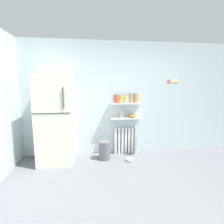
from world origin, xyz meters
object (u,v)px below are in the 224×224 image
(storage_jar_3, at_px, (131,98))
(hanging_fruit_basket, at_px, (173,82))
(storage_jar_1, at_px, (121,99))
(pet_food_bowl, at_px, (130,160))
(vase, at_px, (122,114))
(trash_bin, at_px, (105,150))
(storage_jar_0, at_px, (116,99))
(storage_jar_2, at_px, (126,99))
(radiator, at_px, (125,140))
(storage_jar_4, at_px, (136,98))
(shelf_bowl, at_px, (132,116))
(refrigerator, at_px, (56,119))

(storage_jar_3, bearing_deg, hanging_fruit_basket, -26.79)
(storage_jar_1, height_order, pet_food_bowl, storage_jar_1)
(vase, bearing_deg, trash_bin, -147.39)
(storage_jar_0, xyz_separation_m, storage_jar_2, (0.23, 0.00, -0.01))
(radiator, bearing_deg, storage_jar_4, -7.29)
(shelf_bowl, bearing_deg, trash_bin, -157.66)
(storage_jar_2, bearing_deg, vase, 180.00)
(hanging_fruit_basket, bearing_deg, storage_jar_1, 158.76)
(shelf_bowl, relative_size, hanging_fruit_basket, 0.59)
(vase, bearing_deg, storage_jar_2, 0.00)
(storage_jar_3, bearing_deg, storage_jar_2, 180.00)
(storage_jar_4, bearing_deg, vase, 180.00)
(trash_bin, height_order, hanging_fruit_basket, hanging_fruit_basket)
(storage_jar_4, height_order, hanging_fruit_basket, hanging_fruit_basket)
(storage_jar_3, distance_m, shelf_bowl, 0.41)
(storage_jar_0, distance_m, shelf_bowl, 0.56)
(storage_jar_4, xyz_separation_m, shelf_bowl, (-0.09, 0.00, -0.41))
(storage_jar_3, bearing_deg, vase, 180.00)
(shelf_bowl, bearing_deg, storage_jar_3, 180.00)
(hanging_fruit_basket, bearing_deg, storage_jar_2, 156.28)
(vase, bearing_deg, storage_jar_4, 0.00)
(storage_jar_1, distance_m, shelf_bowl, 0.47)
(radiator, xyz_separation_m, storage_jar_3, (0.12, -0.03, 1.01))
(radiator, height_order, storage_jar_2, storage_jar_2)
(pet_food_bowl, relative_size, hanging_fruit_basket, 0.56)
(trash_bin, bearing_deg, storage_jar_3, 23.33)
(refrigerator, distance_m, storage_jar_0, 1.38)
(storage_jar_1, height_order, storage_jar_4, storage_jar_4)
(storage_jar_0, height_order, storage_jar_2, storage_jar_0)
(storage_jar_2, bearing_deg, hanging_fruit_basket, -23.72)
(vase, bearing_deg, storage_jar_0, 180.00)
(vase, bearing_deg, hanging_fruit_basket, -21.71)
(storage_jar_4, bearing_deg, hanging_fruit_basket, -30.70)
(storage_jar_1, xyz_separation_m, shelf_bowl, (0.27, 0.00, -0.39))
(refrigerator, distance_m, vase, 1.46)
(storage_jar_2, xyz_separation_m, vase, (-0.09, 0.00, -0.34))
(radiator, xyz_separation_m, pet_food_bowl, (0.01, -0.49, -0.28))
(storage_jar_1, height_order, shelf_bowl, storage_jar_1)
(hanging_fruit_basket, bearing_deg, pet_food_bowl, -175.96)
(storage_jar_4, xyz_separation_m, pet_food_bowl, (-0.22, -0.46, -1.29))
(storage_jar_3, distance_m, trash_bin, 1.32)
(storage_jar_0, xyz_separation_m, storage_jar_1, (0.12, 0.00, -0.01))
(storage_jar_1, xyz_separation_m, hanging_fruit_basket, (1.02, -0.40, 0.38))
(storage_jar_4, bearing_deg, storage_jar_0, 180.00)
(trash_bin, bearing_deg, pet_food_bowl, -18.50)
(storage_jar_1, height_order, hanging_fruit_basket, hanging_fruit_basket)
(storage_jar_3, bearing_deg, storage_jar_0, 180.00)
(storage_jar_2, distance_m, storage_jar_4, 0.24)
(storage_jar_3, distance_m, storage_jar_4, 0.12)
(vase, relative_size, hanging_fruit_basket, 0.58)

